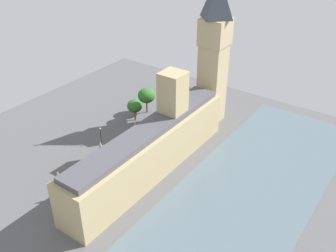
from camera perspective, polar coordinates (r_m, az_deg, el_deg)
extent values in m
plane|color=#565659|center=(118.45, -3.38, -6.34)|extent=(134.53, 134.53, 0.00)
cube|color=slate|center=(106.26, 9.76, -11.91)|extent=(35.72, 121.08, 0.25)
cube|color=tan|center=(113.33, -2.69, -3.89)|extent=(10.79, 64.53, 13.96)
cube|color=tan|center=(117.47, 0.70, 1.60)|extent=(6.97, 6.97, 28.21)
cube|color=#4C4C54|center=(109.09, -2.79, -0.53)|extent=(8.20, 61.95, 1.60)
cone|color=tan|center=(132.49, 3.24, 5.53)|extent=(1.20, 1.20, 1.94)
cone|color=tan|center=(121.55, -0.45, 3.28)|extent=(1.20, 1.20, 2.54)
cone|color=tan|center=(111.65, -4.82, 0.41)|extent=(1.20, 1.20, 2.32)
cone|color=tan|center=(102.69, -9.99, -2.86)|extent=(1.20, 1.20, 2.67)
cone|color=tan|center=(95.43, -16.06, -6.93)|extent=(1.20, 1.20, 1.93)
cube|color=tan|center=(138.32, 6.54, 6.26)|extent=(8.01, 8.01, 28.78)
cube|color=tan|center=(131.65, 7.03, 13.75)|extent=(8.82, 8.82, 8.96)
cylinder|color=silver|center=(133.78, 5.28, 14.12)|extent=(0.25, 6.09, 6.09)
torus|color=black|center=(133.78, 5.28, 14.12)|extent=(0.24, 6.33, 6.33)
cylinder|color=silver|center=(135.51, 8.00, 14.18)|extent=(6.09, 0.25, 6.09)
torus|color=black|center=(135.51, 8.00, 14.18)|extent=(6.33, 0.24, 6.33)
cube|color=red|center=(136.79, -1.88, 0.62)|extent=(2.76, 10.56, 4.20)
cube|color=black|center=(136.75, -1.88, 0.65)|extent=(2.81, 10.16, 0.70)
cylinder|color=black|center=(141.00, -1.37, 0.64)|extent=(0.38, 1.11, 1.10)
cylinder|color=black|center=(139.86, -0.60, 0.37)|extent=(0.38, 1.11, 1.10)
cylinder|color=black|center=(135.94, -3.16, -0.66)|extent=(0.38, 1.11, 1.10)
cylinder|color=black|center=(134.75, -2.37, -0.94)|extent=(0.38, 1.11, 1.10)
cube|color=black|center=(129.58, -4.97, -2.39)|extent=(2.16, 4.47, 0.75)
cube|color=black|center=(129.06, -5.04, -2.17)|extent=(1.74, 2.54, 0.65)
cylinder|color=black|center=(131.15, -4.91, -2.13)|extent=(0.29, 0.69, 0.68)
cylinder|color=black|center=(130.28, -4.29, -2.35)|extent=(0.29, 0.69, 0.68)
cylinder|color=black|center=(129.31, -5.63, -2.70)|extent=(0.29, 0.69, 0.68)
cylinder|color=black|center=(128.43, -5.01, -2.93)|extent=(0.29, 0.69, 0.68)
cube|color=navy|center=(125.93, -7.26, -3.63)|extent=(2.15, 4.67, 0.75)
cube|color=black|center=(125.68, -7.22, -3.32)|extent=(1.70, 2.65, 0.65)
cylinder|color=black|center=(124.79, -7.36, -4.21)|extent=(0.30, 0.70, 0.68)
cylinder|color=black|center=(125.66, -7.95, -3.98)|extent=(0.30, 0.70, 0.68)
cylinder|color=black|center=(126.65, -6.56, -3.56)|extent=(0.30, 0.70, 0.68)
cylinder|color=black|center=(127.50, -7.15, -3.35)|extent=(0.30, 0.70, 0.68)
cube|color=silver|center=(120.22, -8.75, -5.64)|extent=(1.87, 4.56, 0.75)
cube|color=black|center=(119.69, -8.85, -5.42)|extent=(1.56, 2.56, 0.65)
cylinder|color=black|center=(121.74, -8.54, -5.32)|extent=(0.26, 0.68, 0.68)
cylinder|color=black|center=(120.77, -7.97, -5.60)|extent=(0.26, 0.68, 0.68)
cylinder|color=black|center=(120.14, -9.50, -5.96)|extent=(0.26, 0.68, 0.68)
cylinder|color=black|center=(119.16, -8.93, -6.26)|extent=(0.26, 0.68, 0.68)
cube|color=red|center=(113.91, -11.99, -7.14)|extent=(3.17, 10.64, 4.20)
cube|color=black|center=(113.86, -12.00, -7.10)|extent=(3.21, 10.24, 0.70)
cylinder|color=black|center=(112.59, -12.70, -9.13)|extent=(0.42, 1.12, 1.10)
cylinder|color=black|center=(113.93, -13.56, -8.71)|extent=(0.42, 1.12, 1.10)
cylinder|color=black|center=(116.58, -10.25, -7.23)|extent=(0.42, 1.12, 1.10)
cylinder|color=black|center=(117.87, -11.10, -6.84)|extent=(0.42, 1.12, 1.10)
cube|color=#B7B7BC|center=(111.32, -15.90, -10.08)|extent=(1.84, 4.71, 0.75)
cube|color=black|center=(110.98, -15.86, -9.75)|extent=(1.54, 2.64, 0.65)
cylinder|color=black|center=(110.39, -16.18, -10.80)|extent=(0.25, 0.68, 0.68)
cylinder|color=black|center=(111.46, -16.74, -10.44)|extent=(0.25, 0.68, 0.68)
cylinder|color=black|center=(111.69, -15.00, -10.02)|extent=(0.25, 0.68, 0.68)
cylinder|color=black|center=(112.75, -15.56, -9.67)|extent=(0.25, 0.68, 0.68)
cylinder|color=#336B60|center=(127.42, -2.24, -2.93)|extent=(0.65, 0.65, 1.39)
sphere|color=tan|center=(126.97, -2.25, -2.62)|extent=(0.27, 0.27, 0.27)
cube|color=gray|center=(127.38, -2.11, -2.90)|extent=(0.27, 0.32, 0.25)
cylinder|color=brown|center=(142.93, -4.90, 1.58)|extent=(0.56, 0.56, 3.74)
ellipsoid|color=#2D6628|center=(141.03, -4.97, 2.99)|extent=(5.64, 5.64, 4.79)
cylinder|color=brown|center=(147.62, -3.16, 2.86)|extent=(0.56, 0.56, 4.65)
ellipsoid|color=#2D6628|center=(145.43, -3.21, 4.53)|extent=(6.60, 6.60, 5.61)
cylinder|color=black|center=(130.53, -9.95, -1.48)|extent=(0.18, 0.18, 5.37)
sphere|color=#F2EAC6|center=(128.99, -10.06, -0.37)|extent=(0.56, 0.56, 0.56)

